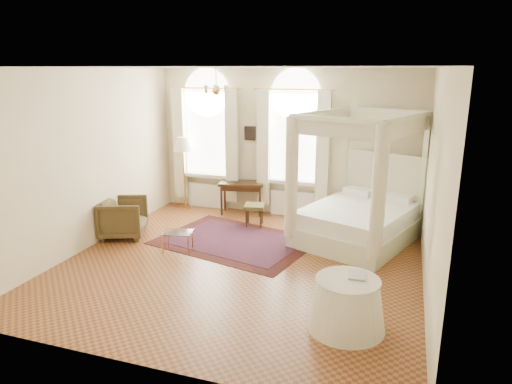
% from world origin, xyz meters
% --- Properties ---
extents(ground, '(6.00, 6.00, 0.00)m').
position_xyz_m(ground, '(0.00, 0.00, 0.00)').
color(ground, brown).
rests_on(ground, ground).
extents(room_walls, '(6.00, 6.00, 6.00)m').
position_xyz_m(room_walls, '(0.00, 0.00, 1.98)').
color(room_walls, beige).
rests_on(room_walls, ground).
extents(window_left, '(1.62, 0.27, 3.29)m').
position_xyz_m(window_left, '(-1.90, 2.87, 1.49)').
color(window_left, white).
rests_on(window_left, room_walls).
extents(window_right, '(1.62, 0.27, 3.29)m').
position_xyz_m(window_right, '(0.20, 2.87, 1.49)').
color(window_right, white).
rests_on(window_right, room_walls).
extents(chandelier, '(0.51, 0.45, 0.50)m').
position_xyz_m(chandelier, '(-0.90, 1.20, 2.91)').
color(chandelier, gold).
rests_on(chandelier, room_walls).
extents(wall_pictures, '(2.54, 0.03, 0.39)m').
position_xyz_m(wall_pictures, '(0.09, 2.97, 1.89)').
color(wall_pictures, black).
rests_on(wall_pictures, room_walls).
extents(canopy_bed, '(2.53, 2.79, 2.51)m').
position_xyz_m(canopy_bed, '(1.78, 1.74, 0.57)').
color(canopy_bed, beige).
rests_on(canopy_bed, ground).
extents(nightstand, '(0.54, 0.51, 0.62)m').
position_xyz_m(nightstand, '(2.70, 2.70, 0.31)').
color(nightstand, '#331E0E').
rests_on(nightstand, ground).
extents(nightstand_lamp, '(0.28, 0.28, 0.41)m').
position_xyz_m(nightstand_lamp, '(2.74, 2.67, 0.89)').
color(nightstand_lamp, gold).
rests_on(nightstand_lamp, nightstand).
extents(writing_desk, '(1.09, 0.71, 0.76)m').
position_xyz_m(writing_desk, '(-0.96, 2.70, 0.65)').
color(writing_desk, '#331E0E').
rests_on(writing_desk, ground).
extents(laptop, '(0.36, 0.30, 0.02)m').
position_xyz_m(laptop, '(-1.06, 2.62, 0.77)').
color(laptop, black).
rests_on(laptop, writing_desk).
extents(stool, '(0.49, 0.49, 0.47)m').
position_xyz_m(stool, '(-0.41, 1.98, 0.39)').
color(stool, '#49431F').
rests_on(stool, ground).
extents(armchair, '(1.11, 1.09, 0.79)m').
position_xyz_m(armchair, '(-2.70, 0.54, 0.39)').
color(armchair, '#45371D').
rests_on(armchair, ground).
extents(coffee_table, '(0.61, 0.48, 0.38)m').
position_xyz_m(coffee_table, '(-1.31, 0.18, 0.34)').
color(coffee_table, silver).
rests_on(coffee_table, ground).
extents(floor_lamp, '(0.45, 0.45, 1.73)m').
position_xyz_m(floor_lamp, '(-2.43, 2.70, 1.48)').
color(floor_lamp, gold).
rests_on(floor_lamp, ground).
extents(oriental_rug, '(3.28, 2.68, 0.01)m').
position_xyz_m(oriental_rug, '(-0.47, 0.97, 0.01)').
color(oriental_rug, '#3F130F').
rests_on(oriental_rug, ground).
extents(side_table, '(1.02, 1.02, 0.69)m').
position_xyz_m(side_table, '(2.01, -1.46, 0.34)').
color(side_table, white).
rests_on(side_table, ground).
extents(book, '(0.24, 0.30, 0.03)m').
position_xyz_m(book, '(2.00, -1.35, 0.71)').
color(book, black).
rests_on(book, side_table).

